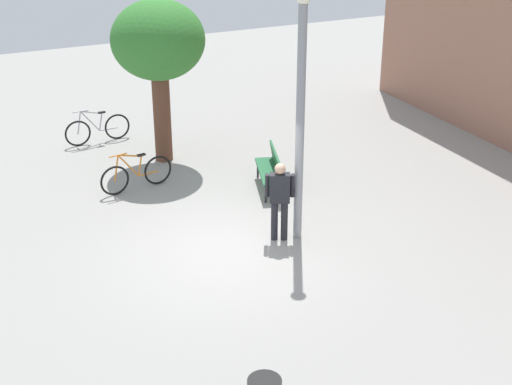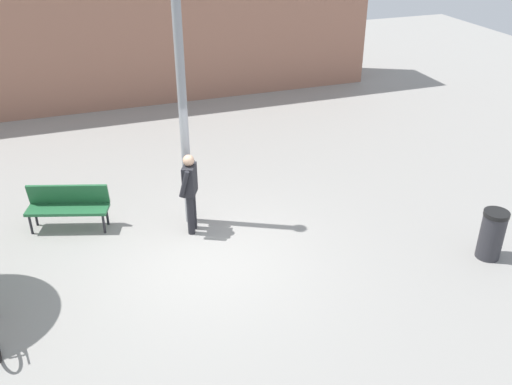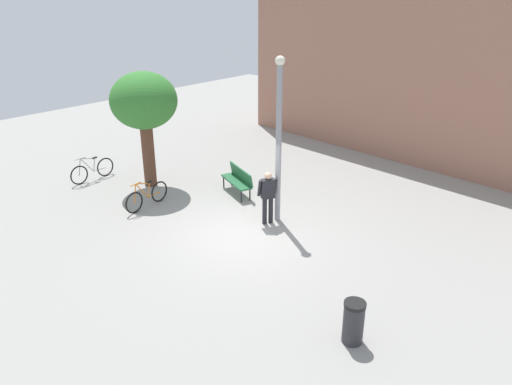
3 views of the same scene
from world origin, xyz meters
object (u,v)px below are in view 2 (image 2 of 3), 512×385
Objects in this scene: lamppost at (182,95)px; park_bench at (68,203)px; person_by_lamppost at (190,188)px; trash_bin at (492,234)px.

park_bench is (-2.33, 0.55, -2.16)m from lamppost.
park_bench is at bearing 166.70° from lamppost.
lamppost is at bearing 83.27° from person_by_lamppost.
park_bench is 1.73× the size of trash_bin.
trash_bin is at bearing -32.14° from lamppost.
person_by_lamppost is at bearing -22.51° from park_bench.
park_bench is at bearing 153.31° from trash_bin.
person_by_lamppost is 1.00× the size of park_bench.
trash_bin is (7.28, -3.66, -0.06)m from park_bench.
park_bench is 8.14m from trash_bin.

